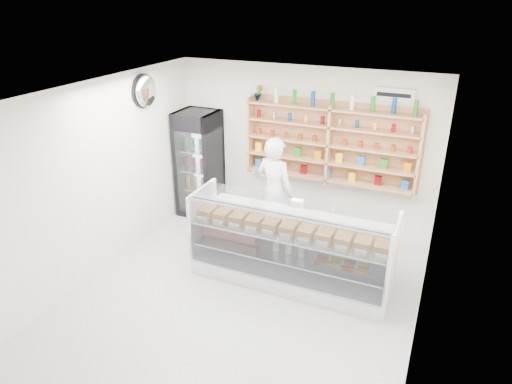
% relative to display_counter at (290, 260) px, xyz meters
% --- Properties ---
extents(room, '(5.00, 5.00, 5.00)m').
position_rel_display_counter_xyz_m(room, '(-0.45, -0.69, 1.05)').
color(room, '#BABBBF').
rests_on(room, ground).
extents(display_counter, '(2.85, 0.85, 1.24)m').
position_rel_display_counter_xyz_m(display_counter, '(0.00, 0.00, 0.00)').
color(display_counter, white).
rests_on(display_counter, floor).
extents(shop_worker, '(0.75, 0.58, 1.83)m').
position_rel_display_counter_xyz_m(shop_worker, '(-0.62, 0.94, 0.57)').
color(shop_worker, silver).
rests_on(shop_worker, floor).
extents(drinks_cooler, '(0.70, 0.68, 1.95)m').
position_rel_display_counter_xyz_m(drinks_cooler, '(-2.30, 1.45, 0.63)').
color(drinks_cooler, black).
rests_on(drinks_cooler, floor).
extents(wall_shelving, '(2.84, 0.28, 1.33)m').
position_rel_display_counter_xyz_m(wall_shelving, '(0.05, 1.65, 1.25)').
color(wall_shelving, '#B57C55').
rests_on(wall_shelving, back_wall).
extents(potted_plant, '(0.16, 0.13, 0.27)m').
position_rel_display_counter_xyz_m(potted_plant, '(-1.20, 1.65, 1.99)').
color(potted_plant, '#1E6626').
rests_on(potted_plant, wall_shelving).
extents(security_mirror, '(0.15, 0.50, 0.50)m').
position_rel_display_counter_xyz_m(security_mirror, '(-2.62, 0.51, 2.10)').
color(security_mirror, silver).
rests_on(security_mirror, left_wall).
extents(wall_sign, '(0.62, 0.03, 0.20)m').
position_rel_display_counter_xyz_m(wall_sign, '(0.95, 1.78, 2.10)').
color(wall_sign, white).
rests_on(wall_sign, back_wall).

